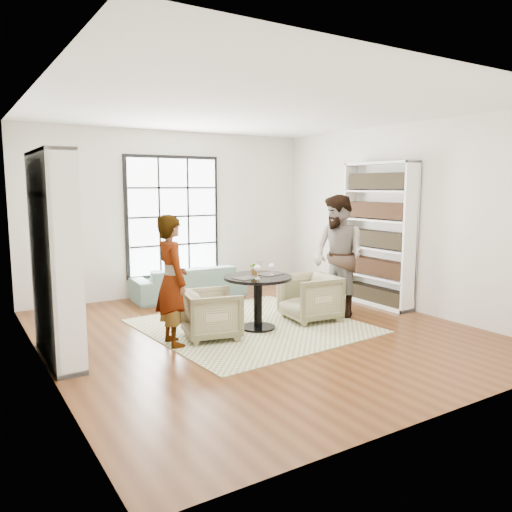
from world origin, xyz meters
TOP-DOWN VIEW (x-y plane):
  - ground at (0.00, 0.00)m, footprint 6.00×6.00m
  - room_shell at (0.00, 0.54)m, footprint 6.00×6.01m
  - rug at (0.06, 0.28)m, footprint 3.03×3.03m
  - pedestal_table at (0.06, 0.12)m, footprint 0.95×0.95m
  - sofa at (0.06, 2.45)m, footprint 2.04×0.90m
  - armchair_left at (-0.68, 0.09)m, footprint 0.84×0.83m
  - armchair_right at (0.97, 0.11)m, footprint 0.84×0.82m
  - person_left at (-1.23, 0.09)m, footprint 0.43×0.62m
  - person_right at (1.52, 0.11)m, footprint 0.77×0.95m
  - placemat_left at (-0.15, 0.08)m, footprint 0.39×0.33m
  - placemat_right at (0.28, 0.15)m, footprint 0.39×0.33m
  - cutlery_left at (-0.15, 0.08)m, footprint 0.19×0.25m
  - cutlery_right at (0.28, 0.15)m, footprint 0.19×0.25m
  - wine_glass_left at (-0.06, -0.06)m, footprint 0.09×0.09m
  - wine_glass_right at (0.26, 0.06)m, footprint 0.08×0.08m
  - flower_centerpiece at (0.05, 0.16)m, footprint 0.20×0.18m

SIDE VIEW (x-z plane):
  - ground at x=0.00m, z-range 0.00..0.00m
  - rug at x=0.06m, z-range 0.00..0.01m
  - sofa at x=0.06m, z-range 0.00..0.58m
  - armchair_left at x=-0.68m, z-range 0.00..0.65m
  - armchair_right at x=0.97m, z-range 0.00..0.70m
  - pedestal_table at x=0.06m, z-range 0.17..0.93m
  - placemat_left at x=-0.15m, z-range 0.76..0.77m
  - placemat_right at x=0.28m, z-range 0.76..0.77m
  - cutlery_left at x=-0.15m, z-range 0.77..0.78m
  - cutlery_right at x=0.28m, z-range 0.77..0.78m
  - person_left at x=-1.23m, z-range 0.00..1.66m
  - flower_centerpiece at x=0.05m, z-range 0.76..0.97m
  - wine_glass_right at x=0.26m, z-range 0.80..0.97m
  - wine_glass_left at x=-0.06m, z-range 0.80..1.00m
  - person_right at x=1.52m, z-range 0.00..1.88m
  - room_shell at x=0.00m, z-range -1.74..4.26m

